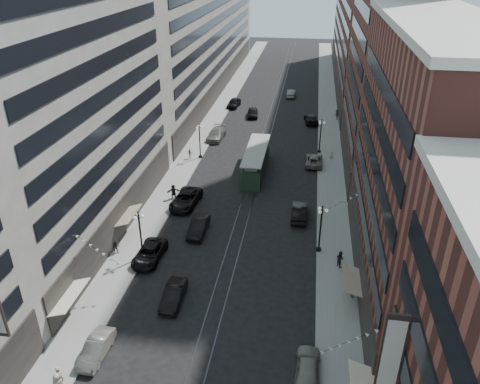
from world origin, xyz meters
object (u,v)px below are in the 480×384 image
Objects in this scene: lamppost_sw_far at (140,233)px; car_2 at (149,253)px; lamppost_sw_mid at (200,140)px; lamppost_se_mid at (320,135)px; car_4 at (308,368)px; pedestrian_8 at (331,156)px; pedestrian_9 at (337,115)px; pedestrian_7 at (340,259)px; car_12 at (311,119)px; pedestrian_2 at (116,247)px; pedestrian_1 at (58,384)px; car_10 at (299,212)px; car_11 at (314,160)px; car_9 at (234,103)px; car_14 at (291,93)px; car_7 at (186,199)px; car_8 at (216,134)px; pedestrian_5 at (174,192)px; lamppost_se_far at (321,227)px; car_5 at (174,295)px; pedestrian_extra_0 at (60,377)px; car_extra_0 at (199,227)px; car_1 at (96,348)px; streetcar at (256,162)px; pedestrian_6 at (190,154)px; car_13 at (253,113)px.

car_2 is at bearing -10.32° from lamppost_sw_far.
lamppost_sw_mid is 19.07m from lamppost_se_mid.
lamppost_se_mid is (18.40, 32.00, 0.00)m from lamppost_sw_far.
pedestrian_8 is (2.62, 41.89, 0.09)m from car_4.
lamppost_sw_far reaches higher than pedestrian_9.
pedestrian_7 is at bearing 71.74° from pedestrian_8.
lamppost_sw_mid is 26.00m from car_12.
car_2 is at bearing -25.31° from pedestrian_2.
pedestrian_1 is 32.68m from car_10.
car_11 is at bearing -99.47° from lamppost_se_mid.
car_14 is at bearing 46.23° from car_9.
car_8 is (-0.79, 23.79, 0.02)m from car_7.
pedestrian_7 is at bearing -53.20° from pedestrian_5.
lamppost_sw_mid is at bearing 90.00° from lamppost_sw_far.
lamppost_se_far reaches higher than car_5.
pedestrian_5 is 30.07m from pedestrian_extra_0.
lamppost_se_mid is 17.47m from pedestrian_9.
pedestrian_1 is 0.31× the size of car_8.
car_12 is at bearing -88.50° from car_4.
lamppost_sw_mid is 13.86m from pedestrian_5.
pedestrian_2 is 0.31× the size of car_9.
car_12 is 37.58m from pedestrian_5.
pedestrian_1 is at bearing 67.51° from car_12.
pedestrian_extra_0 is (-18.89, -48.78, -2.00)m from lamppost_se_mid.
car_extra_0 is at bearing -10.44° from pedestrian_extra_0.
pedestrian_5 reaches higher than car_1.
car_8 is 20.55m from pedestrian_8.
pedestrian_9 is at bearing -38.29° from pedestrian_7.
lamppost_se_mid is at bearing -80.36° from pedestrian_9.
streetcar is 6.89× the size of pedestrian_extra_0.
car_4 is at bearing -76.92° from streetcar.
car_1 is at bearing -18.74° from pedestrian_extra_0.
lamppost_se_far is at bearing -20.49° from car_7.
pedestrian_7 reaches higher than car_extra_0.
car_5 is (4.35, -6.09, 0.01)m from car_2.
lamppost_sw_mid reaches higher than pedestrian_2.
lamppost_sw_mid is 17.76m from car_11.
car_12 is at bearing 73.59° from car_extra_0.
pedestrian_2 is at bearing 176.84° from lamppost_sw_far.
pedestrian_8 reaches higher than car_4.
pedestrian_1 is 1.22× the size of pedestrian_6.
pedestrian_5 is (-18.79, 9.29, -1.98)m from lamppost_se_far.
pedestrian_2 is 0.32× the size of car_13.
car_13 is at bearing 75.77° from lamppost_sw_mid.
car_1 is at bearing 67.54° from car_12.
car_11 is 2.82× the size of pedestrian_5.
car_2 is at bearing -101.65° from car_13.
pedestrian_8 is at bearing 30.52° from pedestrian_2.
streetcar is 12.45m from pedestrian_8.
lamppost_sw_far is 1.17× the size of car_5.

